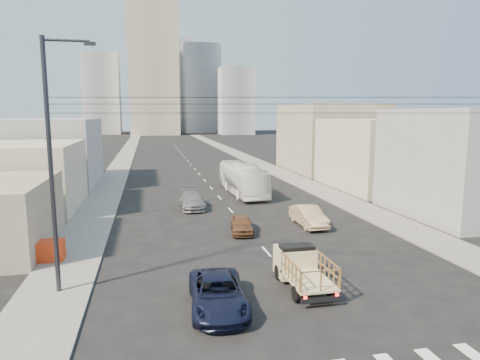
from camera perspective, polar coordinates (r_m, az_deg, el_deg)
name	(u,v)px	position (r m, az deg, el deg)	size (l,w,h in m)	color
ground	(314,307)	(20.26, 9.90, -16.32)	(420.00, 420.00, 0.00)	black
sidewalk_left	(125,158)	(87.50, -15.14, 2.89)	(3.50, 180.00, 0.12)	slate
sidewalk_right	(241,155)	(89.38, 0.10, 3.31)	(3.50, 180.00, 0.12)	slate
lane_dashes	(193,167)	(70.84, -6.30, 1.78)	(0.15, 104.00, 0.01)	silver
flatbed_pickup	(302,266)	(21.87, 8.31, -11.26)	(1.95, 4.41, 1.90)	#CFBC8B
navy_pickup	(218,293)	(19.52, -2.98, -14.88)	(2.40, 5.21, 1.45)	black
city_bus	(243,179)	(46.16, 0.35, 0.14)	(2.74, 11.70, 3.26)	white
sedan_brown	(242,224)	(31.24, 0.24, -5.88)	(1.54, 3.82, 1.30)	brown
sedan_tan	(309,216)	(33.52, 9.14, -4.77)	(1.63, 4.67, 1.54)	tan
sedan_grey	(192,200)	(39.40, -6.40, -2.73)	(2.06, 5.08, 1.47)	slate
streetlamp_left	(53,161)	(21.51, -23.69, 2.39)	(2.36, 0.25, 12.00)	#2D2D33
overhead_wires	(307,105)	(19.77, 8.94, 9.87)	(23.01, 5.02, 0.72)	black
crate_stack	(48,251)	(27.60, -24.27, -8.58)	(1.80, 1.20, 1.14)	red
bldg_right_near	(465,163)	(40.67, 27.84, 2.03)	(10.00, 12.00, 9.00)	gray
bldg_right_mid	(382,154)	(52.42, 18.42, 3.33)	(11.00, 14.00, 8.00)	beige
bldg_right_far	(330,138)	(66.79, 11.87, 5.53)	(12.00, 16.00, 10.00)	gray
bldg_left_mid	(12,177)	(43.03, -28.10, 0.31)	(11.00, 12.00, 6.00)	beige
bldg_left_far	(45,152)	(57.51, -24.61, 3.43)	(12.00, 16.00, 8.00)	gray
high_rise_tower	(153,62)	(188.22, -11.50, 15.13)	(20.00, 20.00, 60.00)	tan
midrise_ne	(202,89)	(203.84, -5.14, 11.94)	(16.00, 16.00, 40.00)	gray
midrise_nw	(102,95)	(198.05, -17.91, 10.79)	(15.00, 15.00, 34.00)	gray
midrise_back	(174,87)	(217.77, -8.85, 12.20)	(18.00, 18.00, 44.00)	gray
midrise_east	(235,101)	(185.78, -0.60, 10.44)	(14.00, 14.00, 28.00)	gray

